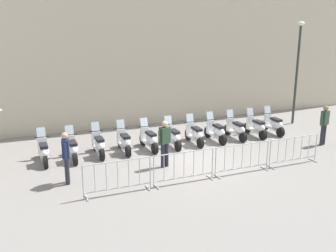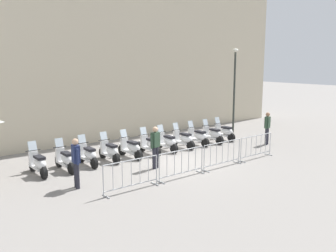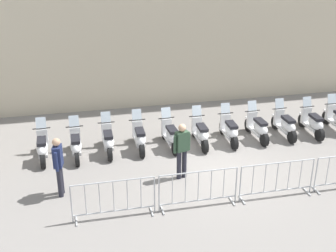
% 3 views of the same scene
% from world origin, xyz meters
% --- Properties ---
extents(ground_plane, '(120.00, 120.00, 0.00)m').
position_xyz_m(ground_plane, '(0.00, 0.00, 0.00)').
color(ground_plane, gray).
extents(building_facade, '(27.94, 7.73, 11.38)m').
position_xyz_m(building_facade, '(-1.36, 6.95, 5.69)').
color(building_facade, beige).
rests_on(building_facade, ground).
extents(motorcycle_0, '(0.69, 1.71, 1.24)m').
position_xyz_m(motorcycle_0, '(-5.47, 0.87, 0.45)').
color(motorcycle_0, black).
rests_on(motorcycle_0, ground).
extents(motorcycle_1, '(0.68, 1.71, 1.24)m').
position_xyz_m(motorcycle_1, '(-4.43, 0.99, 0.45)').
color(motorcycle_1, black).
rests_on(motorcycle_1, ground).
extents(motorcycle_2, '(0.66, 1.72, 1.24)m').
position_xyz_m(motorcycle_2, '(-3.44, 1.30, 0.45)').
color(motorcycle_2, black).
rests_on(motorcycle_2, ground).
extents(motorcycle_3, '(0.65, 1.72, 1.24)m').
position_xyz_m(motorcycle_3, '(-2.42, 1.51, 0.45)').
color(motorcycle_3, black).
rests_on(motorcycle_3, ground).
extents(motorcycle_4, '(0.74, 1.70, 1.24)m').
position_xyz_m(motorcycle_4, '(-1.38, 1.65, 0.45)').
color(motorcycle_4, black).
rests_on(motorcycle_4, ground).
extents(motorcycle_5, '(0.66, 1.72, 1.24)m').
position_xyz_m(motorcycle_5, '(-0.35, 1.80, 0.45)').
color(motorcycle_5, black).
rests_on(motorcycle_5, ground).
extents(motorcycle_6, '(0.65, 1.72, 1.24)m').
position_xyz_m(motorcycle_6, '(0.66, 2.01, 0.45)').
color(motorcycle_6, black).
rests_on(motorcycle_6, ground).
extents(motorcycle_7, '(0.72, 1.70, 1.24)m').
position_xyz_m(motorcycle_7, '(1.69, 2.23, 0.45)').
color(motorcycle_7, black).
rests_on(motorcycle_7, ground).
extents(motorcycle_8, '(0.70, 1.71, 1.24)m').
position_xyz_m(motorcycle_8, '(2.71, 2.44, 0.45)').
color(motorcycle_8, black).
rests_on(motorcycle_8, ground).
extents(motorcycle_9, '(0.66, 1.72, 1.24)m').
position_xyz_m(motorcycle_9, '(3.73, 2.58, 0.45)').
color(motorcycle_9, black).
rests_on(motorcycle_9, ground).
extents(motorcycle_10, '(0.65, 1.72, 1.24)m').
position_xyz_m(motorcycle_10, '(4.74, 2.87, 0.45)').
color(motorcycle_10, black).
rests_on(motorcycle_10, ground).
extents(barrier_segment_0, '(2.10, 0.81, 1.07)m').
position_xyz_m(barrier_segment_0, '(-2.94, -2.32, 0.53)').
color(barrier_segment_0, '#B2B5B7').
rests_on(barrier_segment_0, ground).
extents(barrier_segment_1, '(2.10, 0.81, 1.07)m').
position_xyz_m(barrier_segment_1, '(-0.76, -1.89, 0.53)').
color(barrier_segment_1, '#B2B5B7').
rests_on(barrier_segment_1, ground).
extents(barrier_segment_2, '(2.10, 0.81, 1.07)m').
position_xyz_m(barrier_segment_2, '(1.42, -1.47, 0.53)').
color(barrier_segment_2, '#B2B5B7').
rests_on(barrier_segment_2, ground).
extents(barrier_segment_3, '(2.10, 0.81, 1.07)m').
position_xyz_m(barrier_segment_3, '(3.60, -1.04, 0.53)').
color(barrier_segment_3, '#B2B5B7').
rests_on(barrier_segment_3, ground).
extents(street_lamp, '(0.36, 0.36, 5.18)m').
position_xyz_m(street_lamp, '(6.64, 4.50, 3.17)').
color(street_lamp, '#2D332D').
rests_on(street_lamp, ground).
extents(officer_near_row_end, '(0.50, 0.36, 1.73)m').
position_xyz_m(officer_near_row_end, '(-1.11, -0.37, 0.98)').
color(officer_near_row_end, '#23232D').
rests_on(officer_near_row_end, ground).
extents(officer_mid_plaza, '(0.23, 0.55, 1.73)m').
position_xyz_m(officer_mid_plaza, '(-4.50, -1.22, 0.98)').
color(officer_mid_plaza, '#23232D').
rests_on(officer_mid_plaza, ground).
extents(officer_by_barriers, '(0.49, 0.37, 1.73)m').
position_xyz_m(officer_by_barriers, '(6.05, 0.89, 0.98)').
color(officer_by_barriers, '#23232D').
rests_on(officer_by_barriers, ground).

